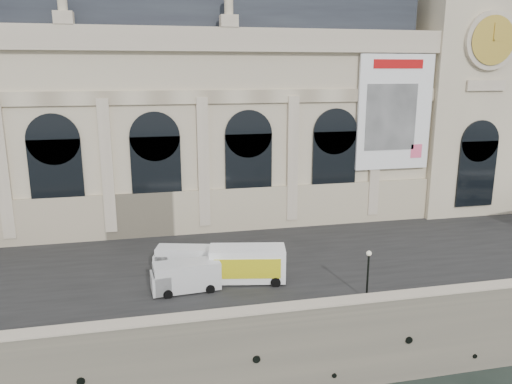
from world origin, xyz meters
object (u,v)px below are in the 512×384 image
(van_b, at_px, (183,277))
(box_truck, at_px, (242,265))
(lamp_right, at_px, (368,276))
(van_c, at_px, (180,259))

(van_b, height_order, box_truck, box_truck)
(van_b, bearing_deg, lamp_right, -18.53)
(van_c, bearing_deg, lamp_right, -33.43)
(box_truck, bearing_deg, van_c, 144.11)
(van_b, height_order, van_c, van_b)
(van_c, relative_size, box_truck, 0.67)
(van_c, relative_size, lamp_right, 1.30)
(van_b, bearing_deg, van_c, 88.37)
(van_b, relative_size, box_truck, 0.71)
(van_b, distance_m, box_truck, 5.22)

